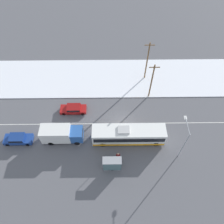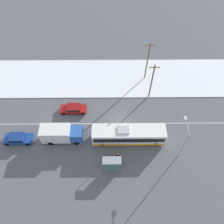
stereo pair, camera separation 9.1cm
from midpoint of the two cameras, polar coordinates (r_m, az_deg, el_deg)
ground_plane at (r=37.41m, az=2.57°, el=-3.02°), size 120.00×120.00×0.00m
snow_lot at (r=44.26m, az=2.09°, el=8.99°), size 80.00×10.43×0.12m
lane_marking_center at (r=37.41m, az=2.57°, el=-3.02°), size 60.00×0.12×0.00m
city_bus at (r=34.56m, az=4.40°, el=-5.92°), size 11.39×2.57×3.13m
box_truck at (r=35.30m, az=-13.13°, el=-5.51°), size 6.51×2.30×3.06m
sedan_car at (r=38.87m, az=-9.96°, el=0.89°), size 4.55×1.80×1.33m
parked_car_near_truck at (r=38.05m, az=-23.30°, el=-6.34°), size 4.49×1.80×1.43m
pedestrian_at_stop at (r=33.42m, az=1.63°, el=-11.26°), size 0.59×0.26×1.65m
bus_shelter at (r=32.14m, az=0.04°, el=-13.46°), size 2.74×1.20×2.40m
streetlamp at (r=32.65m, az=18.45°, el=-6.54°), size 0.36×3.13×6.56m
utility_pole_roadside at (r=38.63m, az=10.40°, el=7.92°), size 1.80×0.24×7.69m
utility_pole_snowlot at (r=41.75m, az=9.28°, el=13.00°), size 1.80×0.24×8.38m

